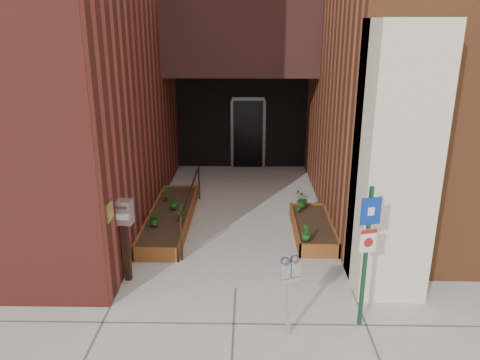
{
  "coord_description": "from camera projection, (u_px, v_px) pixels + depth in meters",
  "views": [
    {
      "loc": [
        0.2,
        -7.01,
        4.32
      ],
      "look_at": [
        0.05,
        1.8,
        1.36
      ],
      "focal_mm": 35.0,
      "sensor_mm": 36.0,
      "label": 1
    }
  ],
  "objects": [
    {
      "name": "handrail",
      "position": [
        191.0,
        194.0,
        10.32
      ],
      "size": [
        0.04,
        3.34,
        0.9
      ],
      "color": "black",
      "rests_on": "ground"
    },
    {
      "name": "shrub_right_c",
      "position": [
        303.0,
        199.0,
        10.73
      ],
      "size": [
        0.46,
        0.46,
        0.38
      ],
      "primitive_type": "imported",
      "rotation": [
        0.0,
        0.0,
        4.19
      ],
      "color": "#205D1A",
      "rests_on": "planter_right"
    },
    {
      "name": "shrub_left_c",
      "position": [
        173.0,
        202.0,
        10.65
      ],
      "size": [
        0.26,
        0.26,
        0.33
      ],
      "primitive_type": "imported",
      "rotation": [
        0.0,
        0.0,
        4.09
      ],
      "color": "#205A19",
      "rests_on": "planter_left"
    },
    {
      "name": "shrub_left_b",
      "position": [
        181.0,
        212.0,
        10.09
      ],
      "size": [
        0.19,
        0.19,
        0.33
      ],
      "primitive_type": "imported",
      "rotation": [
        0.0,
        0.0,
        1.66
      ],
      "color": "#21631C",
      "rests_on": "planter_left"
    },
    {
      "name": "ground",
      "position": [
        235.0,
        288.0,
        8.02
      ],
      "size": [
        80.0,
        80.0,
        0.0
      ],
      "primitive_type": "plane",
      "color": "#9E9991",
      "rests_on": "ground"
    },
    {
      "name": "planter_right",
      "position": [
        313.0,
        229.0,
        10.04
      ],
      "size": [
        0.8,
        2.2,
        0.3
      ],
      "color": "brown",
      "rests_on": "ground"
    },
    {
      "name": "shrub_left_d",
      "position": [
        166.0,
        193.0,
        11.17
      ],
      "size": [
        0.27,
        0.27,
        0.37
      ],
      "primitive_type": "imported",
      "rotation": [
        0.0,
        0.0,
        5.32
      ],
      "color": "#1F5718",
      "rests_on": "planter_left"
    },
    {
      "name": "shrub_right_a",
      "position": [
        307.0,
        233.0,
        9.09
      ],
      "size": [
        0.25,
        0.25,
        0.32
      ],
      "primitive_type": "imported",
      "rotation": [
        0.0,
        0.0,
        0.95
      ],
      "color": "#19591E",
      "rests_on": "planter_right"
    },
    {
      "name": "shrub_right_b",
      "position": [
        299.0,
        205.0,
        10.47
      ],
      "size": [
        0.18,
        0.18,
        0.31
      ],
      "primitive_type": "imported",
      "rotation": [
        0.0,
        0.0,
        3.04
      ],
      "color": "#1B5C1A",
      "rests_on": "planter_right"
    },
    {
      "name": "sign_post",
      "position": [
        367.0,
        243.0,
        6.63
      ],
      "size": [
        0.3,
        0.11,
        2.21
      ],
      "color": "#163E23",
      "rests_on": "ground"
    },
    {
      "name": "shrub_left_a",
      "position": [
        155.0,
        217.0,
        9.79
      ],
      "size": [
        0.37,
        0.37,
        0.35
      ],
      "primitive_type": "imported",
      "rotation": [
        0.0,
        0.0,
        0.17
      ],
      "color": "#2A5A19",
      "rests_on": "planter_left"
    },
    {
      "name": "parking_meter",
      "position": [
        289.0,
        275.0,
        6.52
      ],
      "size": [
        0.3,
        0.2,
        1.28
      ],
      "color": "#B1B1B4",
      "rests_on": "ground"
    },
    {
      "name": "payment_dropbox",
      "position": [
        124.0,
        223.0,
        7.96
      ],
      "size": [
        0.32,
        0.25,
        1.51
      ],
      "color": "black",
      "rests_on": "ground"
    },
    {
      "name": "planter_left",
      "position": [
        170.0,
        219.0,
        10.57
      ],
      "size": [
        0.9,
        3.6,
        0.3
      ],
      "color": "brown",
      "rests_on": "ground"
    }
  ]
}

